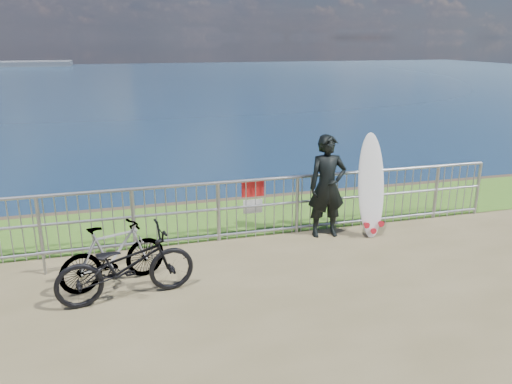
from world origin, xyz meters
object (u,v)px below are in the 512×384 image
object	(u,v)px
surfer	(327,186)
surfboard	(371,190)
bicycle_near	(126,265)
bicycle_far	(113,255)

from	to	relation	value
surfer	surfboard	distance (m)	0.82
surfer	bicycle_near	xyz separation A→B (m)	(-3.65, -1.44, -0.44)
surfer	surfboard	size ratio (longest dim) A/B	0.99
surfboard	bicycle_near	xyz separation A→B (m)	(-4.44, -1.25, -0.38)
surfboard	bicycle_far	bearing A→B (deg)	-170.42
surfer	surfboard	xyz separation A→B (m)	(0.79, -0.20, -0.07)
surfboard	bicycle_far	size ratio (longest dim) A/B	1.19
surfer	bicycle_far	distance (m)	3.97
surfer	bicycle_near	distance (m)	3.95
surfboard	bicycle_near	bearing A→B (deg)	-164.32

